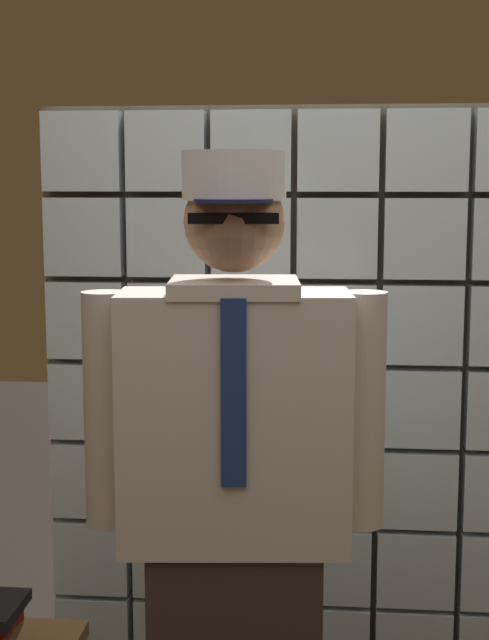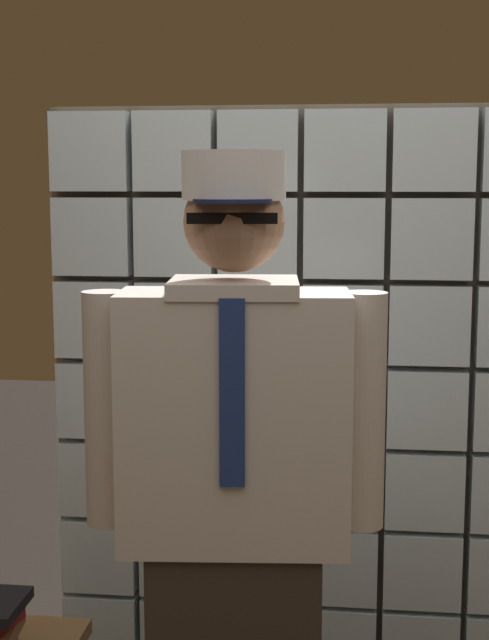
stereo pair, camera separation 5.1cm
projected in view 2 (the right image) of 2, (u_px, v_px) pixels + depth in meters
name	position (u px, v px, depth m)	size (l,w,h in m)	color
glass_block_wall	(341.00, 405.00, 3.11)	(1.96, 0.10, 1.96)	silver
standing_person	(234.00, 514.00, 2.21)	(0.70, 0.32, 1.76)	#382D23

